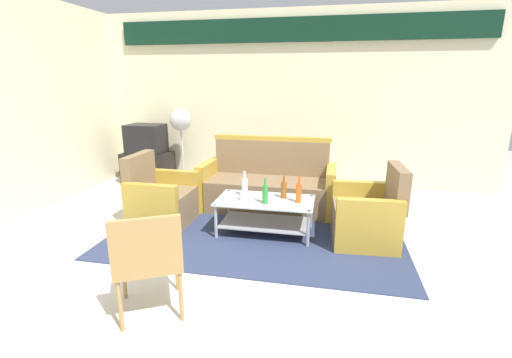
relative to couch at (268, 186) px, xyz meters
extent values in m
plane|color=beige|center=(0.17, -1.66, -0.32)|extent=(14.00, 14.00, 0.00)
cube|color=beige|center=(0.17, 1.40, 1.08)|extent=(6.52, 0.12, 2.80)
cube|color=black|center=(0.17, 1.31, 2.15)|extent=(5.76, 0.08, 0.36)
cube|color=#2D3856|center=(0.02, -0.74, -0.31)|extent=(3.28, 2.27, 0.01)
cube|color=#7F6647|center=(0.00, -0.05, -0.10)|extent=(1.61, 0.72, 0.42)
cube|color=#7F6647|center=(0.00, 0.27, 0.35)|extent=(1.60, 0.16, 0.48)
cube|color=#B79333|center=(0.84, -0.06, 0.00)|extent=(0.13, 0.70, 0.62)
cube|color=#B79333|center=(-0.84, -0.05, 0.00)|extent=(0.13, 0.70, 0.62)
cube|color=#B79333|center=(0.00, 0.27, 0.62)|extent=(1.64, 0.12, 0.06)
cube|color=#7F6647|center=(-1.16, -0.76, -0.11)|extent=(0.67, 0.61, 0.40)
cube|color=#7F6647|center=(-1.47, -0.76, 0.32)|extent=(0.13, 0.60, 0.45)
cube|color=#B79333|center=(-1.16, -0.43, -0.02)|extent=(0.66, 0.11, 0.58)
cube|color=#B79333|center=(-1.17, -1.09, -0.02)|extent=(0.66, 0.11, 0.58)
cube|color=#7F6647|center=(1.21, -0.81, -0.11)|extent=(0.69, 0.64, 0.40)
cube|color=#7F6647|center=(1.52, -0.79, 0.32)|extent=(0.15, 0.61, 0.45)
cube|color=#B79333|center=(1.23, -1.14, -0.02)|extent=(0.66, 0.14, 0.58)
cube|color=#B79333|center=(1.19, -0.48, -0.02)|extent=(0.66, 0.14, 0.58)
cube|color=silver|center=(0.11, -0.83, 0.09)|extent=(1.10, 0.60, 0.02)
cube|color=#9E9EA5|center=(0.11, -0.83, -0.19)|extent=(1.00, 0.52, 0.02)
cylinder|color=#9E9EA5|center=(-0.40, -0.57, -0.11)|extent=(0.04, 0.04, 0.40)
cylinder|color=#9E9EA5|center=(0.62, -0.57, -0.11)|extent=(0.04, 0.04, 0.40)
cylinder|color=#9E9EA5|center=(-0.40, -1.09, -0.11)|extent=(0.04, 0.04, 0.40)
cylinder|color=#9E9EA5|center=(0.62, -1.09, -0.11)|extent=(0.04, 0.04, 0.40)
cylinder|color=brown|center=(0.31, -0.72, 0.19)|extent=(0.07, 0.07, 0.18)
cylinder|color=brown|center=(0.31, -0.72, 0.32)|extent=(0.03, 0.03, 0.08)
cylinder|color=silver|center=(-0.15, -0.73, 0.20)|extent=(0.08, 0.08, 0.20)
cylinder|color=silver|center=(-0.15, -0.73, 0.34)|extent=(0.03, 0.03, 0.09)
cylinder|color=#2D8C38|center=(0.14, -0.96, 0.20)|extent=(0.06, 0.06, 0.20)
cylinder|color=#2D8C38|center=(0.14, -0.96, 0.34)|extent=(0.02, 0.02, 0.09)
cylinder|color=#D85919|center=(0.49, -0.85, 0.20)|extent=(0.06, 0.06, 0.21)
cylinder|color=#D85919|center=(0.49, -0.85, 0.35)|extent=(0.02, 0.02, 0.09)
cylinder|color=silver|center=(-0.12, -0.90, 0.14)|extent=(0.08, 0.08, 0.10)
cube|color=black|center=(-2.25, 0.89, -0.06)|extent=(0.80, 0.50, 0.52)
cube|color=black|center=(-2.25, 0.89, 0.44)|extent=(0.62, 0.47, 0.48)
cube|color=black|center=(-2.24, 1.11, 0.44)|extent=(0.51, 0.03, 0.36)
cylinder|color=#2D2D33|center=(-1.63, 0.94, -0.30)|extent=(0.32, 0.32, 0.03)
cylinder|color=#B2B2B7|center=(-1.63, 0.94, 0.19)|extent=(0.03, 0.03, 0.95)
sphere|color=#B2B2B7|center=(-1.63, 0.94, 0.77)|extent=(0.36, 0.36, 0.36)
cube|color=#AD844C|center=(-0.49, -2.42, 0.10)|extent=(0.65, 0.65, 0.04)
cube|color=#AD844C|center=(-0.39, -2.62, 0.32)|extent=(0.44, 0.26, 0.40)
cylinder|color=#AD844C|center=(-0.77, -2.33, -0.11)|extent=(0.03, 0.03, 0.42)
cylinder|color=#AD844C|center=(-0.40, -2.14, -0.11)|extent=(0.03, 0.03, 0.42)
cylinder|color=#AD844C|center=(-0.58, -2.71, -0.11)|extent=(0.03, 0.03, 0.42)
cylinder|color=#AD844C|center=(-0.21, -2.51, -0.11)|extent=(0.03, 0.03, 0.42)
camera|label=1|loc=(0.80, -4.66, 1.42)|focal=25.32mm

